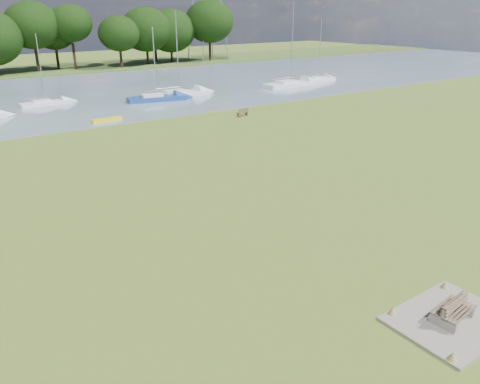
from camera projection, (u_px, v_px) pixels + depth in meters
ground at (230, 200)px, 27.26m from camera, size 220.00×220.00×0.00m
river at (45, 97)px, 59.23m from camera, size 220.00×40.00×0.10m
far_bank at (1, 73)px, 82.07m from camera, size 220.00×20.00×0.40m
concrete_pad at (451, 320)px, 16.58m from camera, size 4.20×3.20×0.10m
bench_pair at (453, 310)px, 16.44m from camera, size 1.72×1.13×0.87m
riverbank_bench at (243, 112)px, 48.54m from camera, size 1.39×0.59×0.83m
kayak at (107, 120)px, 46.24m from camera, size 3.09×0.91×0.31m
sailboat_0 at (178, 92)px, 59.40m from camera, size 8.06×2.31×10.32m
sailboat_1 at (45, 102)px, 53.96m from camera, size 5.66×1.77×7.90m
sailboat_2 at (318, 78)px, 71.89m from camera, size 6.58×2.43×9.05m
sailboat_4 at (156, 97)px, 56.49m from camera, size 7.25×3.23×8.50m
sailboat_7 at (290, 83)px, 67.42m from camera, size 8.67×2.66×11.45m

